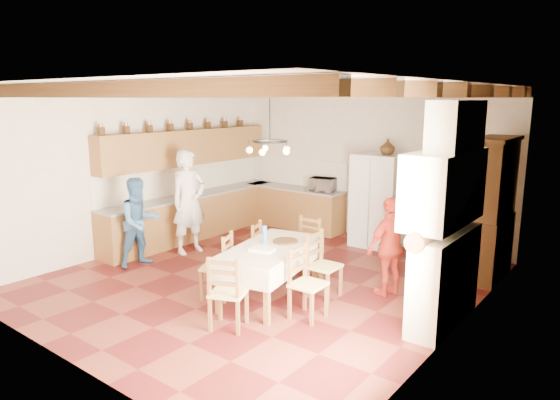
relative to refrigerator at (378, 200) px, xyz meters
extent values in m
cube|color=#531514|center=(-0.55, -2.80, -0.90)|extent=(6.00, 6.50, 0.02)
cube|color=white|center=(-0.55, -2.80, 2.12)|extent=(6.00, 6.50, 0.02)
cube|color=beige|center=(-0.55, 0.46, 0.61)|extent=(6.00, 0.02, 3.00)
cube|color=beige|center=(-0.55, -6.06, 0.61)|extent=(6.00, 0.02, 3.00)
cube|color=beige|center=(-3.56, -2.80, 0.61)|extent=(0.02, 6.50, 3.00)
cube|color=beige|center=(2.46, -2.80, 0.61)|extent=(0.02, 6.50, 3.00)
cube|color=brown|center=(-3.25, -1.75, -0.46)|extent=(0.60, 4.30, 0.86)
cube|color=brown|center=(-2.10, 0.15, -0.46)|extent=(2.30, 0.60, 0.86)
cube|color=slate|center=(-3.25, -1.75, -0.01)|extent=(0.62, 4.30, 0.04)
cube|color=slate|center=(-2.10, 0.15, -0.01)|extent=(2.34, 0.62, 0.04)
cube|color=white|center=(-3.54, -1.75, 0.31)|extent=(0.03, 4.30, 0.60)
cube|color=white|center=(-2.10, 0.43, 0.31)|extent=(2.30, 0.03, 0.60)
cube|color=brown|center=(-3.38, -1.75, 0.96)|extent=(0.35, 4.20, 0.70)
cube|color=black|center=(1.00, 0.43, 0.96)|extent=(0.34, 0.03, 0.42)
cube|color=white|center=(0.00, 0.00, 0.00)|extent=(0.91, 0.75, 1.79)
cube|color=white|center=(0.01, -3.32, -0.15)|extent=(1.22, 1.90, 0.05)
cube|color=brown|center=(-0.19, -4.16, -0.53)|extent=(0.08, 0.08, 0.73)
cube|color=brown|center=(0.52, -4.02, -0.53)|extent=(0.08, 0.08, 0.73)
cube|color=brown|center=(-0.50, -2.62, -0.53)|extent=(0.08, 0.08, 0.73)
cube|color=brown|center=(0.22, -2.48, -0.53)|extent=(0.08, 0.08, 0.73)
torus|color=black|center=(0.01, -3.32, 1.36)|extent=(0.47, 0.47, 0.03)
imported|color=silver|center=(-2.54, -2.53, 0.07)|extent=(0.56, 0.76, 1.92)
imported|color=teal|center=(-2.65, -3.55, -0.13)|extent=(0.68, 0.82, 1.52)
imported|color=red|center=(1.29, -2.15, -0.17)|extent=(0.63, 0.92, 1.45)
imported|color=silver|center=(-1.36, 0.15, 0.15)|extent=(0.58, 0.46, 0.28)
imported|color=#3B230F|center=(0.15, 0.00, 1.04)|extent=(0.33, 0.33, 0.29)
camera|label=1|loc=(4.26, -8.57, 1.93)|focal=32.00mm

